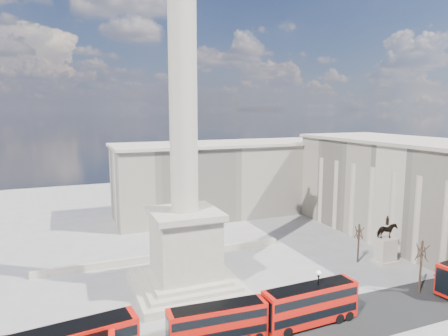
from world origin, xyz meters
TOP-DOWN VIEW (x-y plane):
  - ground at (0.00, 0.00)m, footprint 180.00×180.00m
  - nelsons_column at (0.00, 5.00)m, footprint 14.00×14.00m
  - balustrade_wall at (0.00, 16.00)m, footprint 40.00×0.60m
  - building_east at (45.00, 10.00)m, footprint 19.00×46.00m
  - building_northeast at (20.00, 40.00)m, footprint 51.00×17.00m
  - red_bus_b at (-0.66, -8.90)m, footprint 10.52×3.03m
  - red_bus_c at (10.35, -9.30)m, footprint 11.44×3.04m
  - victorian_lamp at (11.20, -9.37)m, footprint 0.54×0.54m
  - equestrian_statue at (31.82, 1.74)m, footprint 3.63×2.72m
  - bare_tree_near at (28.08, -8.18)m, footprint 1.73×1.73m
  - bare_tree_mid at (27.99, 3.59)m, footprint 1.73×1.73m
  - bare_tree_far at (38.55, 12.23)m, footprint 1.94×1.94m
  - pedestrian_walking at (20.05, -3.63)m, footprint 0.71×0.56m
  - pedestrian_standing at (33.32, -6.20)m, footprint 0.91×0.74m
  - pedestrian_crossing at (18.91, -4.75)m, footprint 0.90×1.08m

SIDE VIEW (x-z plane):
  - ground at x=0.00m, z-range 0.00..0.00m
  - balustrade_wall at x=0.00m, z-range 0.00..1.10m
  - pedestrian_walking at x=20.05m, z-range 0.00..1.72m
  - pedestrian_crossing at x=18.91m, z-range 0.00..1.73m
  - pedestrian_standing at x=33.32m, z-range 0.00..1.73m
  - red_bus_b at x=-0.66m, z-range 0.10..4.32m
  - red_bus_c at x=10.35m, z-range 0.11..4.72m
  - equestrian_statue at x=31.82m, z-range -1.20..6.45m
  - victorian_lamp at x=11.20m, z-range 0.56..6.83m
  - bare_tree_mid at x=27.99m, z-range 1.88..8.43m
  - bare_tree_near at x=28.08m, z-range 2.18..9.74m
  - bare_tree_far at x=38.55m, z-range 2.29..10.23m
  - building_northeast at x=20.00m, z-range 0.02..16.62m
  - building_east at x=45.00m, z-range 0.02..18.62m
  - nelsons_column at x=0.00m, z-range -12.01..37.84m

